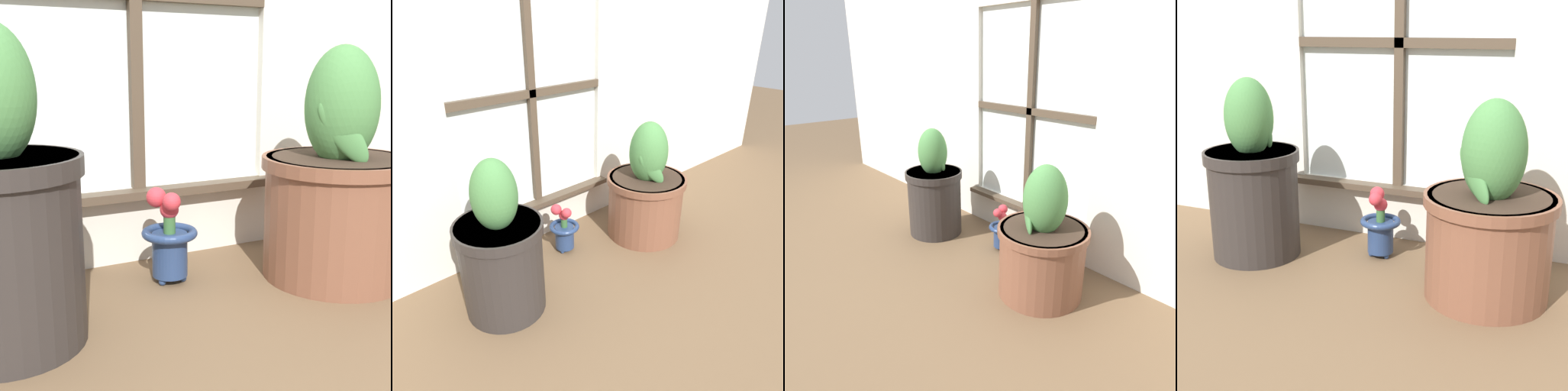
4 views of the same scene
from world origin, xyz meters
The scene contains 4 objects.
ground_plane centered at (0.00, 0.00, 0.00)m, with size 10.00×10.00×0.00m, color brown.
potted_plant_left centered at (-0.42, 0.14, 0.26)m, with size 0.34×0.34×0.64m.
potted_plant_right centered at (0.42, 0.13, 0.23)m, with size 0.40×0.40×0.62m.
flower_vase centered at (0.01, 0.29, 0.12)m, with size 0.15×0.15×0.25m.
Camera 2 is at (-0.99, -0.97, 1.10)m, focal length 35.00 mm.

